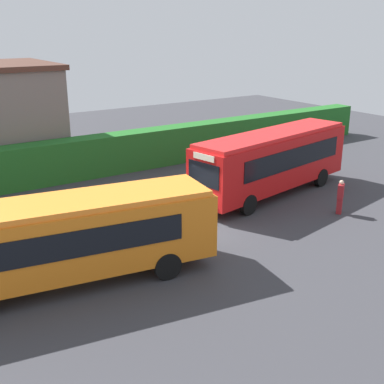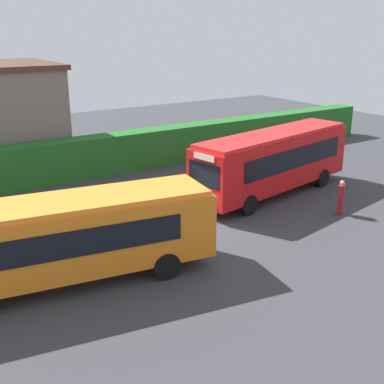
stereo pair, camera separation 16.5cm
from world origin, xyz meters
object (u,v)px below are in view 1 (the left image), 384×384
at_px(bus_orange, 69,236).
at_px(person_center, 340,196).
at_px(bus_red, 272,159).
at_px(person_left, 248,168).

bearing_deg(bus_orange, person_center, 6.20).
xyz_separation_m(bus_orange, person_center, (12.97, -0.69, -0.89)).
xyz_separation_m(bus_orange, bus_red, (12.18, 3.22, 0.16)).
relative_size(person_left, person_center, 1.01).
height_order(bus_orange, bus_red, bus_red).
distance_m(bus_orange, bus_red, 12.60).
bearing_deg(bus_red, bus_orange, 4.42).
xyz_separation_m(bus_red, person_center, (0.79, -3.91, -1.05)).
bearing_deg(person_left, person_center, 120.33).
bearing_deg(bus_red, person_left, -107.60).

